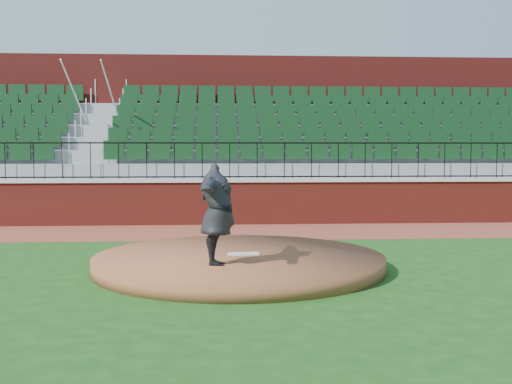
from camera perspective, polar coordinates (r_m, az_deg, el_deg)
ground at (r=11.05m, az=0.50°, el=-7.29°), size 90.00×90.00×0.00m
warning_track at (r=16.37m, az=-0.88°, el=-3.57°), size 34.00×3.20×0.01m
field_wall at (r=17.89m, az=-1.13°, el=-1.01°), size 34.00×0.35×1.20m
wall_cap at (r=17.84m, az=-1.14°, el=1.07°), size 34.00×0.45×0.10m
wall_railing at (r=17.83m, az=-1.14°, el=2.84°), size 34.00×0.05×1.00m
seating_stands at (r=20.54m, az=-1.48°, el=4.38°), size 34.00×5.10×4.60m
concourse_wall at (r=23.35m, az=-1.75°, el=5.44°), size 34.00×0.50×5.50m
pitchers_mound at (r=11.39m, az=-1.53°, el=-6.31°), size 5.18×5.18×0.25m
pitching_rubber at (r=11.37m, az=-1.14°, el=-5.59°), size 0.57×0.20×0.04m
pitcher at (r=10.32m, az=-3.51°, el=-2.03°), size 0.76×2.09×1.66m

